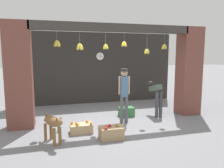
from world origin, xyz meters
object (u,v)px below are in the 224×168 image
at_px(fruit_crate_oranges, 81,128).
at_px(fruit_crate_apples, 111,132).
at_px(wall_clock, 100,56).
at_px(worker_stooping, 156,94).
at_px(dog, 53,123).
at_px(produce_box_green, 126,112).
at_px(water_bottle, 59,128).
at_px(shopkeeper, 124,91).

xyz_separation_m(fruit_crate_oranges, fruit_crate_apples, (0.65, -0.62, 0.03)).
bearing_deg(wall_clock, worker_stooping, -60.27).
bearing_deg(dog, produce_box_green, 98.60).
height_order(fruit_crate_oranges, wall_clock, wall_clock).
height_order(dog, water_bottle, dog).
distance_m(dog, produce_box_green, 2.95).
relative_size(dog, worker_stooping, 0.73).
xyz_separation_m(worker_stooping, fruit_crate_apples, (-2.02, -1.60, -0.59)).
xyz_separation_m(shopkeeper, wall_clock, (-0.08, 2.92, 1.01)).
bearing_deg(dog, shopkeeper, 89.53).
relative_size(fruit_crate_apples, wall_clock, 1.71).
relative_size(dog, wall_clock, 2.43).
height_order(shopkeeper, fruit_crate_apples, shopkeeper).
height_order(dog, fruit_crate_oranges, dog).
relative_size(dog, shopkeeper, 0.49).
xyz_separation_m(dog, shopkeeper, (2.10, 1.01, 0.49)).
height_order(water_bottle, wall_clock, wall_clock).
distance_m(dog, fruit_crate_apples, 1.43).
bearing_deg(wall_clock, fruit_crate_oranges, -110.76).
height_order(dog, wall_clock, wall_clock).
bearing_deg(water_bottle, produce_box_green, 22.06).
distance_m(worker_stooping, wall_clock, 3.05).
bearing_deg(shopkeeper, produce_box_green, -107.69).
bearing_deg(fruit_crate_oranges, worker_stooping, 20.17).
bearing_deg(fruit_crate_apples, shopkeeper, 57.22).
bearing_deg(produce_box_green, water_bottle, -157.94).
height_order(fruit_crate_apples, wall_clock, wall_clock).
relative_size(shopkeeper, fruit_crate_oranges, 2.83).
bearing_deg(produce_box_green, shopkeeper, -115.23).
xyz_separation_m(worker_stooping, fruit_crate_oranges, (-2.67, -0.98, -0.63)).
xyz_separation_m(shopkeeper, worker_stooping, (1.31, 0.50, -0.22)).
bearing_deg(dog, fruit_crate_apples, 59.68).
bearing_deg(shopkeeper, fruit_crate_apples, 64.76).
relative_size(dog, water_bottle, 3.68).
height_order(shopkeeper, water_bottle, shopkeeper).
relative_size(worker_stooping, wall_clock, 3.34).
bearing_deg(fruit_crate_oranges, produce_box_green, 34.36).
bearing_deg(fruit_crate_apples, worker_stooping, 38.45).
xyz_separation_m(dog, worker_stooping, (3.40, 1.50, 0.27)).
xyz_separation_m(worker_stooping, water_bottle, (-3.26, -0.75, -0.65)).
xyz_separation_m(dog, wall_clock, (2.02, 3.92, 1.51)).
height_order(dog, fruit_crate_apples, dog).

